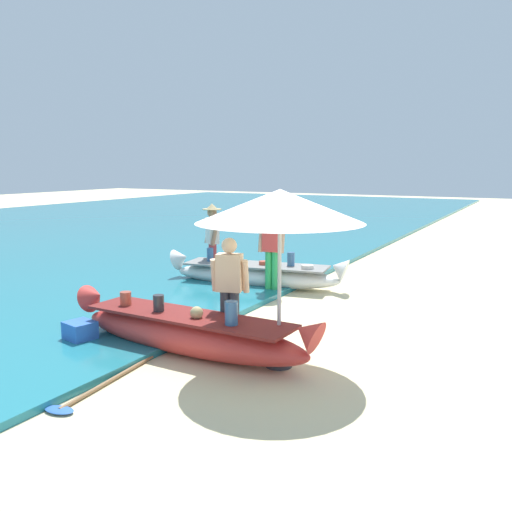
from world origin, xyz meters
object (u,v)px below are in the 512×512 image
person_tourist_customer (230,287)px  paddle (96,389)px  person_vendor_assistant (212,236)px  patio_umbrella_large (280,207)px  boat_red_foreground (188,332)px  boat_white_midground (256,274)px  person_vendor_hatted (272,243)px  cooler_box (80,333)px

person_tourist_customer → paddle: bearing=-107.3°
person_tourist_customer → person_vendor_assistant: 4.89m
person_tourist_customer → patio_umbrella_large: 1.53m
person_tourist_customer → patio_umbrella_large: size_ratio=0.70×
boat_red_foreground → person_tourist_customer: bearing=45.3°
boat_red_foreground → boat_white_midground: size_ratio=1.00×
person_vendor_assistant → patio_umbrella_large: 5.77m
boat_white_midground → patio_umbrella_large: 5.13m
person_vendor_hatted → cooler_box: size_ratio=4.48×
person_vendor_assistant → cooler_box: 4.99m
boat_white_midground → patio_umbrella_large: bearing=-57.9°
person_vendor_hatted → cooler_box: 4.48m
person_vendor_hatted → patio_umbrella_large: 4.26m
person_vendor_assistant → paddle: (2.23, -5.99, -1.00)m
person_tourist_customer → paddle: 2.31m
boat_white_midground → boat_red_foreground: bearing=-74.2°
person_tourist_customer → patio_umbrella_large: patio_umbrella_large is taller
patio_umbrella_large → person_tourist_customer: bearing=164.2°
cooler_box → paddle: cooler_box is taller
boat_red_foreground → person_tourist_customer: (0.43, 0.43, 0.61)m
person_vendor_hatted → paddle: (0.40, -5.41, -1.04)m
boat_white_midground → cooler_box: size_ratio=9.97×
patio_umbrella_large → person_vendor_hatted: bearing=118.2°
person_vendor_assistant → paddle: person_vendor_assistant is taller
person_tourist_customer → patio_umbrella_large: bearing=-15.8°
boat_red_foreground → cooler_box: (-1.64, -0.46, -0.14)m
boat_white_midground → paddle: size_ratio=2.16×
cooler_box → patio_umbrella_large: bearing=24.7°
person_vendor_hatted → person_tourist_customer: 3.53m
boat_white_midground → paddle: (0.99, -5.83, -0.26)m
person_vendor_assistant → cooler_box: (0.80, -4.85, -0.85)m
person_vendor_hatted → person_tourist_customer: bearing=-73.0°
paddle → boat_red_foreground: bearing=82.7°
paddle → person_vendor_hatted: bearing=94.2°
person_vendor_assistant → paddle: bearing=-69.6°
boat_red_foreground → person_vendor_hatted: (-0.61, 3.81, 0.75)m
boat_white_midground → person_tourist_customer: person_tourist_customer is taller
person_vendor_hatted → patio_umbrella_large: bearing=-61.8°
boat_red_foreground → cooler_box: boat_red_foreground is taller
boat_red_foreground → person_tourist_customer: size_ratio=2.51×
patio_umbrella_large → cooler_box: 3.61m
person_vendor_hatted → person_vendor_assistant: size_ratio=1.04×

